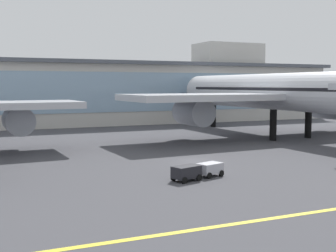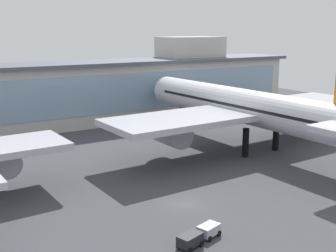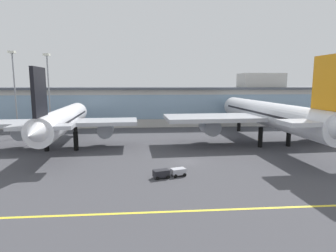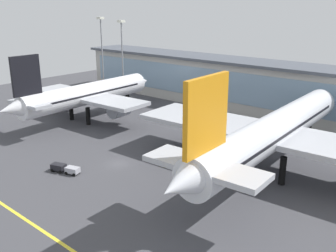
# 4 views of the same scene
# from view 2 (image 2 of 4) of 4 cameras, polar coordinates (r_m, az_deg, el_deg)

# --- Properties ---
(ground_plane) EXTENTS (180.00, 180.00, 0.00)m
(ground_plane) POSITION_cam_2_polar(r_m,az_deg,el_deg) (54.60, 2.31, -10.23)
(ground_plane) COLOR #424247
(terminal_building) EXTENTS (124.96, 14.00, 19.30)m
(terminal_building) POSITION_cam_2_polar(r_m,az_deg,el_deg) (98.40, -13.56, 4.29)
(terminal_building) COLOR beige
(terminal_building) RESTS_ON ground
(airliner_near_right) EXTENTS (53.71, 61.87, 20.66)m
(airliner_near_right) POSITION_cam_2_polar(r_m,az_deg,el_deg) (78.32, 10.45, 2.37)
(airliner_near_right) COLOR black
(airliner_near_right) RESTS_ON ground
(baggage_tug_near) EXTENTS (5.79, 3.20, 1.40)m
(baggage_tug_near) POSITION_cam_2_polar(r_m,az_deg,el_deg) (45.36, 4.09, -14.15)
(baggage_tug_near) COLOR black
(baggage_tug_near) RESTS_ON ground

